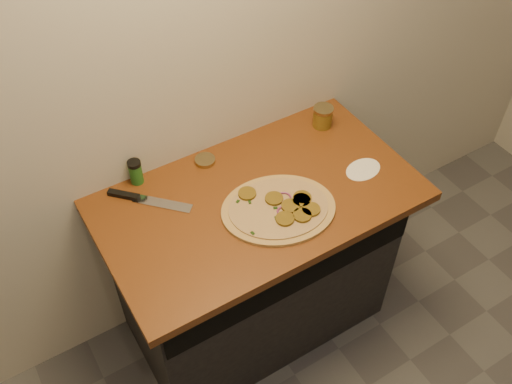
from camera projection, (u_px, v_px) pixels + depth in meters
cabinet at (254, 264)px, 2.49m from camera, size 1.10×0.60×0.86m
countertop at (258, 199)px, 2.15m from camera, size 1.20×0.70×0.04m
pizza at (280, 208)px, 2.07m from camera, size 0.52×0.52×0.03m
chefs_knife at (142, 199)px, 2.11m from camera, size 0.25×0.26×0.02m
mason_jar_lid at (205, 160)px, 2.25m from camera, size 0.08×0.08×0.02m
salsa_jar at (323, 117)px, 2.38m from camera, size 0.08×0.08×0.09m
spice_shaker at (136, 172)px, 2.14m from camera, size 0.05×0.05×0.10m
flour_spill at (363, 169)px, 2.23m from camera, size 0.17×0.17×0.00m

